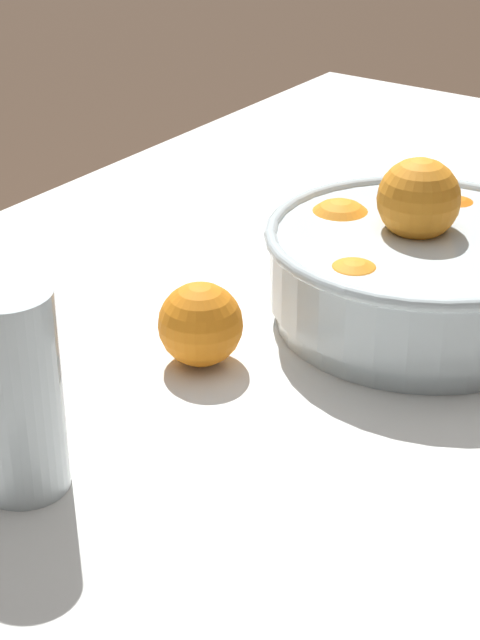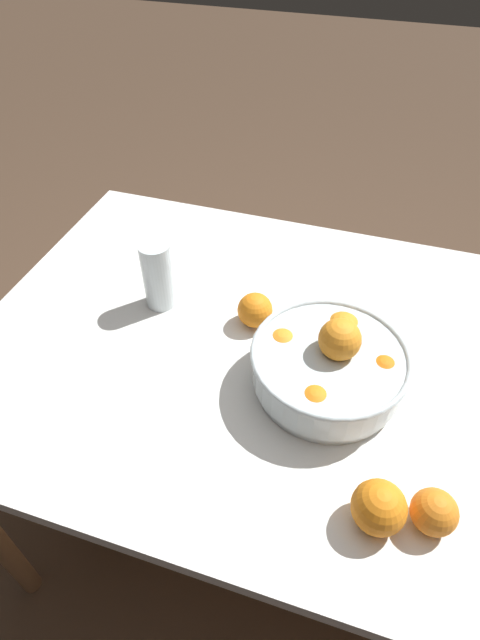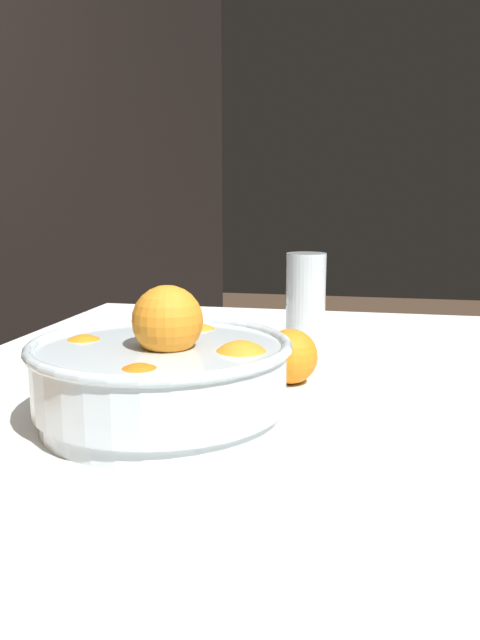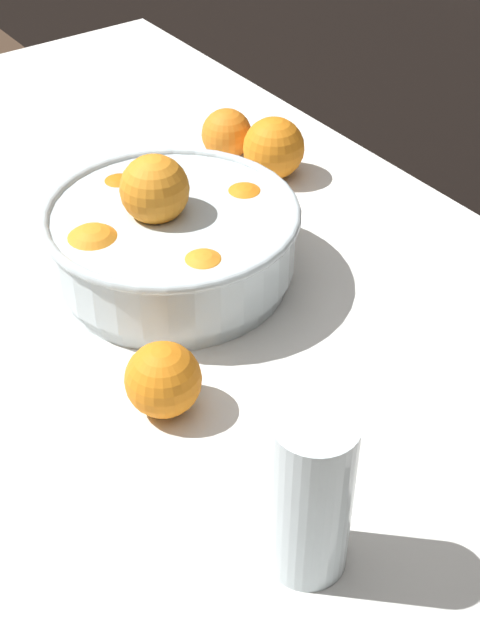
{
  "view_description": "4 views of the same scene",
  "coord_description": "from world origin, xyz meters",
  "views": [
    {
      "loc": [
        0.82,
        0.44,
        1.25
      ],
      "look_at": [
        0.22,
        0.02,
        0.86
      ],
      "focal_mm": 60.0,
      "sensor_mm": 36.0,
      "label": 1
    },
    {
      "loc": [
        -0.03,
        0.69,
        1.54
      ],
      "look_at": [
        0.18,
        0.03,
        0.86
      ],
      "focal_mm": 28.0,
      "sensor_mm": 36.0,
      "label": 2
    },
    {
      "loc": [
        -0.65,
        -0.15,
        1.02
      ],
      "look_at": [
        0.18,
        0.02,
        0.86
      ],
      "focal_mm": 35.0,
      "sensor_mm": 36.0,
      "label": 3
    },
    {
      "loc": [
        0.72,
        -0.36,
        1.4
      ],
      "look_at": [
        0.17,
        0.04,
        0.84
      ],
      "focal_mm": 50.0,
      "sensor_mm": 36.0,
      "label": 4
    }
  ],
  "objects": [
    {
      "name": "dining_table",
      "position": [
        0.0,
        0.0,
        0.7
      ],
      "size": [
        1.48,
        0.92,
        0.77
      ],
      "color": "white",
      "rests_on": "ground_plane"
    },
    {
      "name": "fruit_bowl",
      "position": [
        -0.01,
        0.07,
        0.83
      ],
      "size": [
        0.29,
        0.29,
        0.16
      ],
      "color": "silver",
      "rests_on": "dining_table"
    },
    {
      "name": "juice_glass",
      "position": [
        0.39,
        -0.05,
        0.85
      ],
      "size": [
        0.07,
        0.07,
        0.16
      ],
      "color": "#F4A314",
      "rests_on": "dining_table"
    },
    {
      "name": "orange_loose_near_bowl",
      "position": [
        0.17,
        -0.05,
        0.81
      ],
      "size": [
        0.08,
        0.08,
        0.08
      ],
      "primitive_type": "sphere",
      "color": "orange",
      "rests_on": "dining_table"
    }
  ]
}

